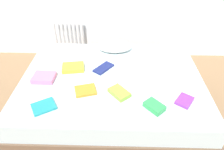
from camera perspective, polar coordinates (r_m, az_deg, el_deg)
The scene contains 13 objects.
ground_plane at distance 2.62m, azimuth -0.03°, elevation -9.09°, with size 8.00×8.00×0.00m, color #93704C.
bed at distance 2.45m, azimuth -0.03°, elevation -5.06°, with size 2.00×1.50×0.50m.
radiator at distance 3.47m, azimuth -11.75°, elevation 10.35°, with size 0.48×0.04×0.50m.
pillow at distance 2.73m, azimuth 0.65°, elevation 7.89°, with size 0.44×0.27×0.13m, color white.
textbook_lime at distance 2.05m, azimuth 1.97°, elevation -4.83°, with size 0.21×0.14×0.04m, color #8CC638.
textbook_green at distance 1.95m, azimuth 11.51°, elevation -8.41°, with size 0.18×0.12×0.05m, color green.
textbook_white at distance 2.39m, azimuth 6.54°, elevation 1.61°, with size 0.23×0.18×0.03m, color white.
textbook_orange at distance 2.10m, azimuth -7.26°, elevation -4.18°, with size 0.21×0.16×0.03m, color orange.
textbook_purple at distance 2.09m, azimuth 19.21°, elevation -6.63°, with size 0.17×0.13×0.03m, color purple.
textbook_teal at distance 2.03m, azimuth -18.17°, elevation -8.18°, with size 0.20×0.17×0.02m, color teal.
textbook_pink at distance 2.35m, azimuth -18.14°, elevation -0.67°, with size 0.23×0.19×0.05m, color pink.
textbook_navy at distance 2.40m, azimuth -2.32°, elevation 1.92°, with size 0.25×0.12×0.02m, color navy.
textbook_yellow at distance 2.43m, azimuth -10.59°, elevation 2.05°, with size 0.24×0.18×0.05m, color yellow.
Camera 1 is at (0.05, -1.82, 1.88)m, focal length 33.43 mm.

